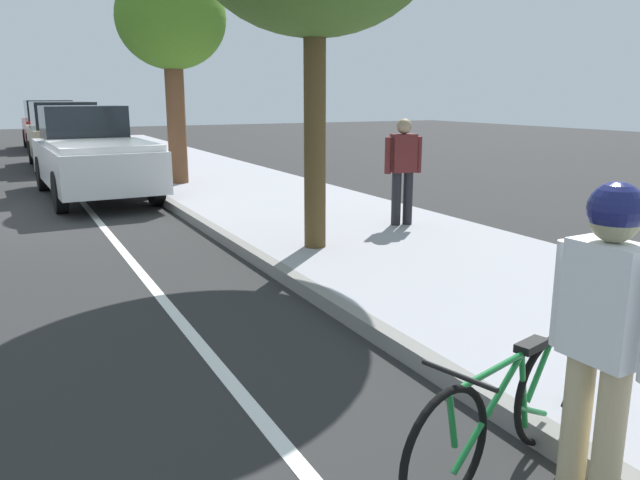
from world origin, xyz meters
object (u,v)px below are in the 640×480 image
object	(u,v)px
parked_suv_red_mid	(49,124)
pedestrian_on_phone	(403,166)
parked_pickup_white_nearest	(92,156)
street_tree_mid_block	(171,22)
cyclist_with_backpack	(608,316)
bicycle_at_curb	(502,414)
parked_suv_tan_second	(64,134)

from	to	relation	value
parked_suv_red_mid	pedestrian_on_phone	size ratio (longest dim) A/B	2.82
parked_pickup_white_nearest	street_tree_mid_block	bearing A→B (deg)	8.72
cyclist_with_backpack	pedestrian_on_phone	distance (m)	6.82
parked_pickup_white_nearest	pedestrian_on_phone	distance (m)	7.31
pedestrian_on_phone	street_tree_mid_block	bearing A→B (deg)	106.29
cyclist_with_backpack	pedestrian_on_phone	xyz separation A→B (m)	(2.97, 6.14, 0.01)
parked_pickup_white_nearest	street_tree_mid_block	world-z (taller)	street_tree_mid_block
parked_pickup_white_nearest	cyclist_with_backpack	bearing A→B (deg)	-85.88
parked_pickup_white_nearest	bicycle_at_curb	world-z (taller)	parked_pickup_white_nearest
street_tree_mid_block	parked_pickup_white_nearest	bearing A→B (deg)	-171.28
parked_suv_tan_second	cyclist_with_backpack	world-z (taller)	parked_suv_tan_second
parked_suv_tan_second	street_tree_mid_block	size ratio (longest dim) A/B	0.97
parked_suv_red_mid	bicycle_at_curb	size ratio (longest dim) A/B	2.75
street_tree_mid_block	pedestrian_on_phone	size ratio (longest dim) A/B	2.90
parked_suv_tan_second	bicycle_at_curb	bearing A→B (deg)	-88.00
parked_suv_tan_second	pedestrian_on_phone	distance (m)	13.28
cyclist_with_backpack	street_tree_mid_block	xyz separation A→B (m)	(1.07, 12.65, 2.70)
parked_pickup_white_nearest	parked_suv_tan_second	bearing A→B (deg)	89.80
street_tree_mid_block	pedestrian_on_phone	bearing A→B (deg)	-73.71
bicycle_at_curb	street_tree_mid_block	distance (m)	12.73
parked_pickup_white_nearest	bicycle_at_curb	bearing A→B (deg)	-86.80
cyclist_with_backpack	street_tree_mid_block	size ratio (longest dim) A/B	0.37
parked_pickup_white_nearest	parked_suv_red_mid	size ratio (longest dim) A/B	1.14
parked_pickup_white_nearest	pedestrian_on_phone	size ratio (longest dim) A/B	3.21
parked_pickup_white_nearest	parked_suv_tan_second	xyz separation A→B (m)	(0.02, 6.51, 0.13)
pedestrian_on_phone	parked_suv_red_mid	bearing A→B (deg)	100.41
cyclist_with_backpack	bicycle_at_curb	bearing A→B (deg)	116.45
parked_pickup_white_nearest	parked_suv_red_mid	distance (m)	14.03
street_tree_mid_block	cyclist_with_backpack	bearing A→B (deg)	-94.82
parked_pickup_white_nearest	pedestrian_on_phone	bearing A→B (deg)	-58.14
parked_suv_tan_second	street_tree_mid_block	world-z (taller)	street_tree_mid_block
parked_suv_red_mid	bicycle_at_curb	bearing A→B (deg)	-88.84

